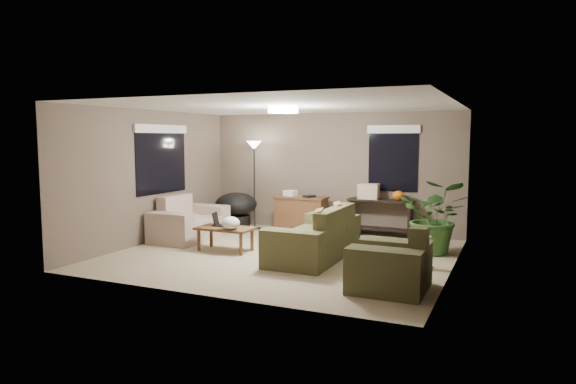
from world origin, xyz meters
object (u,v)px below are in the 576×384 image
at_px(floor_lamp, 254,156).
at_px(houseplant, 435,225).
at_px(loveseat, 188,224).
at_px(console_table, 380,215).
at_px(papasan_chair, 236,208).
at_px(cat_scratching_post, 422,255).
at_px(coffee_table, 225,231).
at_px(desk, 301,214).
at_px(main_sofa, 317,240).
at_px(armchair, 391,267).

relative_size(floor_lamp, houseplant, 1.49).
bearing_deg(loveseat, console_table, 28.31).
distance_m(papasan_chair, cat_scratching_post, 4.67).
relative_size(console_table, floor_lamp, 0.68).
xyz_separation_m(coffee_table, desk, (0.51, 2.24, 0.02)).
height_order(console_table, houseplant, houseplant).
relative_size(main_sofa, desk, 2.00).
distance_m(console_table, papasan_chair, 3.10).
relative_size(loveseat, desk, 1.45).
distance_m(console_table, floor_lamp, 2.97).
xyz_separation_m(armchair, desk, (-2.66, 3.38, 0.08)).
relative_size(papasan_chair, houseplant, 0.88).
relative_size(coffee_table, cat_scratching_post, 2.00).
xyz_separation_m(armchair, console_table, (-1.02, 3.57, 0.14)).
xyz_separation_m(armchair, floor_lamp, (-3.74, 3.31, 1.30)).
xyz_separation_m(console_table, cat_scratching_post, (1.21, -2.31, -0.22)).
height_order(armchair, console_table, armchair).
distance_m(loveseat, desk, 2.37).
bearing_deg(papasan_chair, coffee_table, -65.29).
distance_m(main_sofa, desk, 2.36).
distance_m(loveseat, coffee_table, 1.37).
bearing_deg(main_sofa, papasan_chair, 144.79).
height_order(main_sofa, loveseat, same).
relative_size(armchair, papasan_chair, 0.89).
xyz_separation_m(main_sofa, floor_lamp, (-2.21, 2.00, 1.30)).
bearing_deg(coffee_table, armchair, -19.64).
xyz_separation_m(papasan_chair, floor_lamp, (0.35, 0.20, 1.13)).
xyz_separation_m(floor_lamp, cat_scratching_post, (3.93, -2.05, -1.38)).
height_order(main_sofa, coffee_table, main_sofa).
xyz_separation_m(main_sofa, console_table, (0.51, 2.26, 0.14)).
relative_size(loveseat, floor_lamp, 0.84).
height_order(armchair, cat_scratching_post, armchair).
relative_size(papasan_chair, floor_lamp, 0.59).
height_order(desk, houseplant, houseplant).
relative_size(loveseat, armchair, 1.60).
xyz_separation_m(desk, cat_scratching_post, (2.86, -2.11, -0.16)).
relative_size(main_sofa, cat_scratching_post, 4.40).
bearing_deg(armchair, houseplant, 84.82).
height_order(loveseat, armchair, same).
distance_m(loveseat, cat_scratching_post, 4.61).
bearing_deg(houseplant, desk, 161.47).
bearing_deg(papasan_chair, houseplant, -9.31).
distance_m(console_table, houseplant, 1.70).
bearing_deg(loveseat, main_sofa, -8.87).
bearing_deg(houseplant, loveseat, -171.92).
distance_m(armchair, floor_lamp, 5.16).
distance_m(papasan_chair, houseplant, 4.36).
relative_size(desk, cat_scratching_post, 2.20).
bearing_deg(loveseat, armchair, -21.82).
distance_m(desk, floor_lamp, 1.63).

